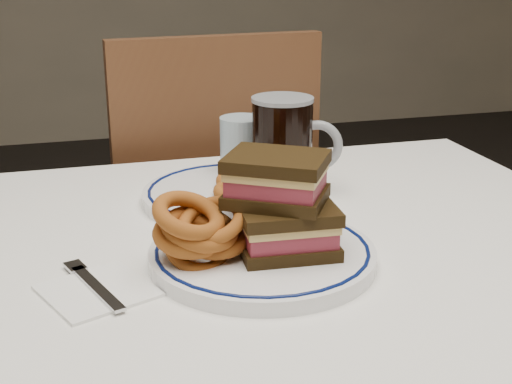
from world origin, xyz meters
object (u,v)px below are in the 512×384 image
object	(u,v)px
main_plate	(262,254)
reuben_sandwich	(282,204)
chair_far	(205,220)
far_plate	(235,194)
beer_mug	(284,147)

from	to	relation	value
main_plate	reuben_sandwich	distance (m)	0.08
chair_far	reuben_sandwich	size ratio (longest dim) A/B	6.29
far_plate	main_plate	bearing A→B (deg)	-95.37
beer_mug	chair_far	bearing A→B (deg)	94.55
far_plate	chair_far	bearing A→B (deg)	84.73
chair_far	far_plate	bearing A→B (deg)	-95.27
chair_far	beer_mug	world-z (taller)	chair_far
chair_far	reuben_sandwich	world-z (taller)	chair_far
far_plate	beer_mug	bearing A→B (deg)	2.88
reuben_sandwich	far_plate	size ratio (longest dim) A/B	0.52
chair_far	beer_mug	bearing A→B (deg)	-85.45
beer_mug	far_plate	distance (m)	0.11
reuben_sandwich	far_plate	distance (m)	0.26
main_plate	reuben_sandwich	world-z (taller)	reuben_sandwich
main_plate	beer_mug	size ratio (longest dim) A/B	1.79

